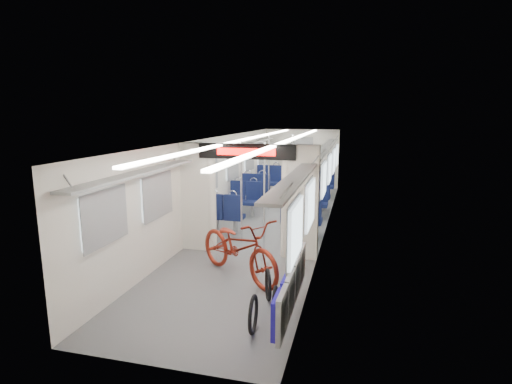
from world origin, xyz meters
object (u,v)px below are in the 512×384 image
at_px(seat_bay_far_left, 263,183).
at_px(seat_bay_far_right, 318,186).
at_px(seat_bay_near_right, 307,205).
at_px(bike_hoop_c, 268,286).
at_px(flip_bench, 291,286).
at_px(bike_hoop_a, 253,316).
at_px(bicycle, 239,247).
at_px(stanchion_near_left, 241,193).
at_px(bike_hoop_b, 275,304).
at_px(seat_bay_near_left, 236,204).
at_px(stanchion_near_right, 264,197).
at_px(stanchion_far_right, 292,174).
at_px(stanchion_far_left, 269,173).

height_order(seat_bay_far_left, seat_bay_far_right, seat_bay_far_left).
xyz_separation_m(seat_bay_near_right, seat_bay_far_right, (-0.00, 2.89, -0.00)).
height_order(bike_hoop_c, seat_bay_far_left, seat_bay_far_left).
bearing_deg(seat_bay_near_right, flip_bench, -85.21).
xyz_separation_m(bike_hoop_a, bike_hoop_c, (-0.02, 0.99, -0.01)).
distance_m(bicycle, stanchion_near_left, 2.08).
relative_size(bike_hoop_c, stanchion_near_left, 0.22).
relative_size(bike_hoop_b, bike_hoop_c, 0.95).
bearing_deg(seat_bay_far_left, seat_bay_near_left, -90.00).
bearing_deg(seat_bay_far_right, seat_bay_near_left, -121.45).
xyz_separation_m(bike_hoop_c, seat_bay_near_left, (-1.82, 4.18, 0.31)).
distance_m(bike_hoop_a, stanchion_near_right, 3.55).
relative_size(flip_bench, seat_bay_near_left, 1.04).
distance_m(seat_bay_far_left, stanchion_far_right, 2.15).
xyz_separation_m(seat_bay_far_right, stanchion_far_left, (-1.35, -1.34, 0.58)).
distance_m(seat_bay_near_left, stanchion_far_right, 2.08).
xyz_separation_m(flip_bench, stanchion_far_right, (-1.04, 6.38, 0.57)).
bearing_deg(flip_bench, seat_bay_near_right, 94.79).
bearing_deg(seat_bay_near_right, stanchion_far_left, 131.09).
xyz_separation_m(flip_bench, seat_bay_near_left, (-2.29, 4.83, -0.04)).
relative_size(seat_bay_near_left, seat_bay_near_right, 0.92).
distance_m(seat_bay_far_left, stanchion_far_left, 1.67).
distance_m(bike_hoop_c, seat_bay_far_right, 7.25).
bearing_deg(bike_hoop_a, flip_bench, 36.20).
distance_m(flip_bench, seat_bay_far_left, 8.35).
xyz_separation_m(seat_bay_near_left, stanchion_far_left, (0.52, 1.72, 0.61)).
height_order(seat_bay_far_left, stanchion_near_right, stanchion_near_right).
relative_size(seat_bay_near_right, stanchion_near_right, 0.99).
relative_size(bicycle, seat_bay_near_right, 0.95).
distance_m(bike_hoop_a, seat_bay_far_left, 8.56).
xyz_separation_m(seat_bay_near_left, seat_bay_far_left, (-0.00, 3.19, 0.03)).
xyz_separation_m(seat_bay_near_left, seat_bay_far_right, (1.87, 3.06, 0.02)).
distance_m(flip_bench, stanchion_near_right, 3.28).
bearing_deg(bicycle, stanchion_near_left, 51.45).
bearing_deg(stanchion_near_right, stanchion_far_left, 100.93).
distance_m(flip_bench, bike_hoop_b, 0.45).
relative_size(flip_bench, seat_bay_far_right, 0.95).
bearing_deg(stanchion_near_left, seat_bay_near_left, 111.94).
height_order(flip_bench, bike_hoop_b, flip_bench).
bearing_deg(seat_bay_far_right, stanchion_near_left, -105.60).
relative_size(bicycle, stanchion_near_right, 0.93).
xyz_separation_m(bike_hoop_a, stanchion_far_left, (-1.32, 6.88, 0.91)).
bearing_deg(bicycle, bike_hoop_a, -120.92).
distance_m(seat_bay_near_right, stanchion_near_left, 2.17).
bearing_deg(seat_bay_near_right, bike_hoop_b, -88.01).
bearing_deg(seat_bay_far_left, bike_hoop_a, -77.61).
xyz_separation_m(bike_hoop_c, seat_bay_far_left, (-1.82, 7.37, 0.34)).
xyz_separation_m(stanchion_near_left, stanchion_far_left, (-0.08, 3.21, 0.00)).
height_order(bicycle, stanchion_near_left, stanchion_near_left).
distance_m(seat_bay_far_left, stanchion_near_left, 4.76).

